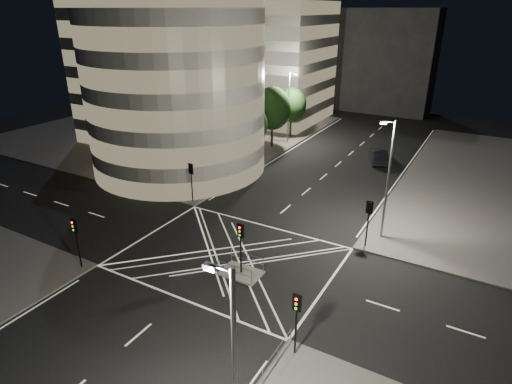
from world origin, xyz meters
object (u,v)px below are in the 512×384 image
Objects in this scene: central_island at (241,273)px; street_lamp_right_far at (388,177)px; traffic_signal_fl at (191,175)px; traffic_signal_island at (241,239)px; street_lamp_right_near at (234,372)px; traffic_signal_nl at (76,234)px; street_lamp_left_far at (289,105)px; traffic_signal_fr at (369,215)px; sedan at (379,156)px; street_lamp_left_near at (215,136)px; traffic_signal_nr at (297,313)px.

street_lamp_right_far is at bearing 54.70° from central_island.
traffic_signal_island is at bearing -37.54° from traffic_signal_fl.
street_lamp_right_near is at bearing -90.00° from street_lamp_right_far.
street_lamp_right_far reaches higher than traffic_signal_nl.
street_lamp_left_far is at bearing 109.95° from traffic_signal_island.
street_lamp_left_far is (-18.24, 23.20, 2.63)m from traffic_signal_fr.
street_lamp_right_far is 1.92× the size of sedan.
street_lamp_left_far is at bearing -29.65° from sedan.
street_lamp_left_near is 19.11m from street_lamp_right_far.
central_island is 0.75× the size of traffic_signal_island.
traffic_signal_fr is 0.40× the size of street_lamp_right_far.
street_lamp_left_near and street_lamp_left_far have the same top height.
traffic_signal_island is 14.78m from street_lamp_right_near.
street_lamp_right_far is at bearing 90.00° from street_lamp_right_near.
traffic_signal_island is (-6.80, -8.30, 0.00)m from traffic_signal_fr.
traffic_signal_nl is 1.00× the size of traffic_signal_nr.
street_lamp_right_near reaches higher than traffic_signal_fl.
street_lamp_left_near is at bearing 96.97° from traffic_signal_fl.
street_lamp_right_far is (18.24, 2.20, 2.63)m from traffic_signal_fl.
traffic_signal_nr is 41.15m from street_lamp_left_far.
traffic_signal_fl is 13.62m from traffic_signal_island.
street_lamp_right_near is at bearing -54.03° from street_lamp_left_near.
traffic_signal_nr is 1.00× the size of traffic_signal_island.
central_island is at bearing -125.30° from street_lamp_right_far.
street_lamp_left_far is at bearing 91.57° from traffic_signal_fl.
sedan is (2.16, 29.52, 0.78)m from central_island.
street_lamp_right_near reaches higher than sedan.
traffic_signal_nr and traffic_signal_island have the same top height.
central_island is at bearing -37.54° from traffic_signal_fl.
traffic_signal_fr and traffic_signal_nr have the same top height.
traffic_signal_fr is at bearing 37.69° from traffic_signal_nl.
traffic_signal_nl is 0.77× the size of sedan.
central_island is 13.98m from street_lamp_right_far.
traffic_signal_nr is 26.32m from street_lamp_left_near.
street_lamp_left_near is (-18.24, 18.80, 2.63)m from traffic_signal_nr.
traffic_signal_fl is 1.00× the size of traffic_signal_nr.
traffic_signal_island is at bearing 26.14° from traffic_signal_nl.
traffic_signal_island is 0.40× the size of street_lamp_right_far.
street_lamp_left_far is (0.00, 18.00, 0.00)m from street_lamp_left_near.
street_lamp_right_far is (0.64, 2.20, 2.63)m from traffic_signal_fr.
traffic_signal_fr is at bearing -51.83° from street_lamp_left_far.
traffic_signal_fl is at bearing 142.31° from traffic_signal_nr.
central_island is at bearing 120.75° from street_lamp_right_near.
street_lamp_right_near is (18.24, -7.20, 2.63)m from traffic_signal_nl.
traffic_signal_fl is at bearing -88.43° from street_lamp_left_far.
traffic_signal_fl and traffic_signal_fr have the same top height.
traffic_signal_nl and traffic_signal_island have the same top height.
traffic_signal_island is (-6.80, 5.30, 0.00)m from traffic_signal_nr.
street_lamp_left_near is at bearing 91.94° from traffic_signal_nl.
traffic_signal_nr is 0.40× the size of street_lamp_left_far.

